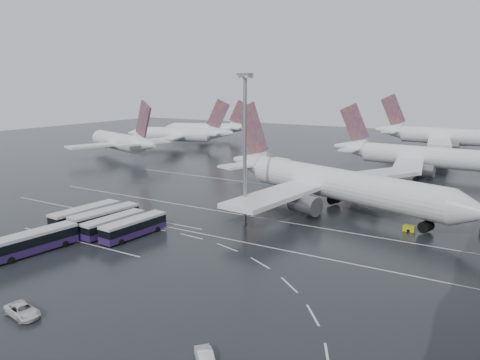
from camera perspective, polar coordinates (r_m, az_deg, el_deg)
The scene contains 22 objects.
ground at distance 80.05m, azimuth 1.17°, elevation -7.18°, with size 420.00×420.00×0.00m, color black.
lane_marking_near at distance 78.42m, azimuth 0.43°, elevation -7.58°, with size 120.00×0.25×0.01m, color silver.
lane_marking_mid at distance 90.15m, azimuth 5.00°, elevation -5.03°, with size 120.00×0.25×0.01m, color silver.
lane_marking_far at distance 115.15m, azimuth 11.17°, elevation -1.51°, with size 120.00×0.25×0.01m, color silver.
bus_bay_line_south at distance 83.37m, azimuth -19.19°, elevation -7.07°, with size 28.00×0.25×0.01m, color silver.
bus_bay_line_north at distance 93.79m, azimuth -11.68°, elevation -4.57°, with size 28.00×0.25×0.01m, color silver.
airliner_main at distance 99.44m, azimuth 10.81°, elevation -0.40°, with size 62.21×53.91×21.58m.
airliner_gate_b at distance 145.09m, azimuth 21.59°, elevation 2.61°, with size 57.56×51.72×19.99m.
airliner_gate_c at distance 200.04m, azimuth 24.24°, elevation 4.82°, with size 61.07×56.33×21.77m.
jet_remote_west at distance 171.58m, azimuth -14.23°, elevation 4.47°, with size 46.67×37.95×20.69m.
jet_remote_mid at distance 195.56m, azimuth -7.14°, elevation 5.52°, with size 44.54×36.25×19.83m.
jet_remote_far at distance 221.80m, azimuth -3.93°, elevation 6.22°, with size 41.14×33.53×18.51m.
bus_row_near_a at distance 91.47m, azimuth -18.30°, elevation -4.12°, with size 4.04×14.15×3.44m.
bus_row_near_b at distance 88.98m, azimuth -16.15°, elevation -4.45°, with size 4.53×13.91×3.36m.
bus_row_near_c at distance 85.23m, azimuth -15.17°, elevation -5.23°, with size 3.56×12.56×3.06m.
bus_row_near_d at distance 82.56m, azimuth -12.81°, elevation -5.61°, with size 3.81×13.10×3.18m.
bus_row_far_a at distance 79.71m, azimuth -23.89°, elevation -6.88°, with size 4.53×14.12×3.42m.
van_curve_a at distance 60.12m, azimuth -24.99°, elevation -14.24°, with size 2.36×5.12×1.42m, color silver.
van_curve_c at distance 46.80m, azimuth -4.21°, elevation -20.93°, with size 1.47×4.22×1.39m, color silver.
floodlight_mast at distance 84.35m, azimuth 0.61°, elevation 5.93°, with size 2.12×2.12×27.69m.
gse_cart_belly_a at distance 89.12m, azimuth 19.91°, elevation -5.55°, with size 1.98×1.17×1.08m, color #B0B017.
gse_cart_belly_e at distance 106.83m, azimuth 20.66°, elevation -2.80°, with size 1.94×1.14×1.06m, color #B0B017.
Camera 1 is at (37.75, -65.66, 25.92)m, focal length 35.00 mm.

